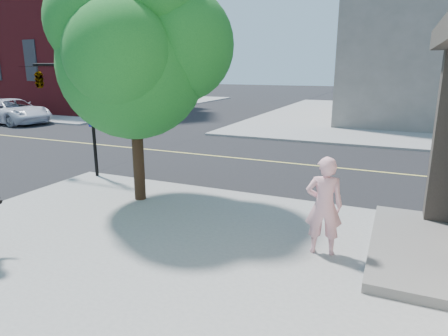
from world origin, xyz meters
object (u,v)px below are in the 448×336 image
at_px(man_on_phone, 324,206).
at_px(car_a, 12,111).
at_px(signal_pole, 46,81).
at_px(street_tree, 136,48).

distance_m(man_on_phone, car_a, 25.05).
bearing_deg(car_a, signal_pole, -116.45).
relative_size(street_tree, signal_pole, 1.63).
distance_m(street_tree, car_a, 20.22).
bearing_deg(car_a, man_on_phone, -109.06).
height_order(man_on_phone, street_tree, street_tree).
xyz_separation_m(man_on_phone, signal_pole, (-9.78, 2.69, 2.13)).
bearing_deg(signal_pole, street_tree, 0.00).
bearing_deg(street_tree, signal_pole, 163.53).
height_order(signal_pole, car_a, signal_pole).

